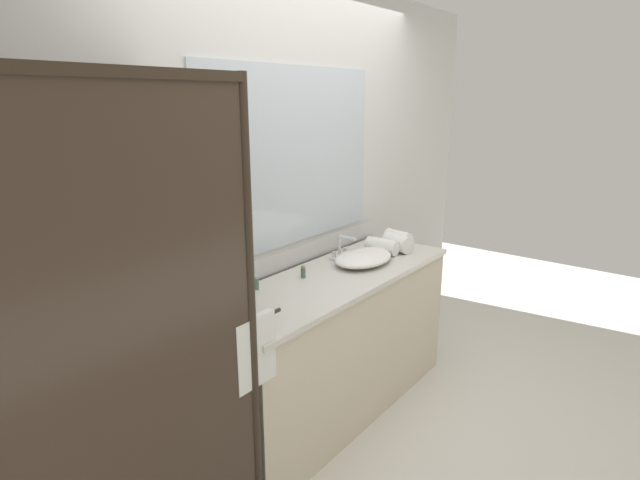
{
  "coord_description": "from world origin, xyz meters",
  "views": [
    {
      "loc": [
        -2.26,
        -1.65,
        1.91
      ],
      "look_at": [
        -0.15,
        0.0,
        1.15
      ],
      "focal_mm": 28.34,
      "sensor_mm": 36.0,
      "label": 1
    }
  ],
  "objects_px": {
    "amenity_bottle_shampoo": "(303,272)",
    "rolled_towel_far_edge": "(382,246)",
    "soap_dish": "(259,324)",
    "sink_basin": "(363,258)",
    "rolled_towel_near_edge": "(398,238)",
    "amenity_bottle_lotion": "(256,283)",
    "rolled_towel_middle": "(398,243)",
    "faucet": "(341,250)"
  },
  "relations": [
    {
      "from": "amenity_bottle_shampoo",
      "to": "rolled_towel_far_edge",
      "type": "height_order",
      "value": "rolled_towel_far_edge"
    },
    {
      "from": "soap_dish",
      "to": "sink_basin",
      "type": "bearing_deg",
      "value": 7.11
    },
    {
      "from": "sink_basin",
      "to": "rolled_towel_near_edge",
      "type": "distance_m",
      "value": 0.48
    },
    {
      "from": "amenity_bottle_lotion",
      "to": "rolled_towel_near_edge",
      "type": "relative_size",
      "value": 0.42
    },
    {
      "from": "rolled_towel_middle",
      "to": "amenity_bottle_lotion",
      "type": "bearing_deg",
      "value": 167.03
    },
    {
      "from": "sink_basin",
      "to": "rolled_towel_near_edge",
      "type": "bearing_deg",
      "value": 2.48
    },
    {
      "from": "amenity_bottle_lotion",
      "to": "rolled_towel_middle",
      "type": "height_order",
      "value": "rolled_towel_middle"
    },
    {
      "from": "sink_basin",
      "to": "amenity_bottle_lotion",
      "type": "xyz_separation_m",
      "value": [
        -0.73,
        0.21,
        -0.0
      ]
    },
    {
      "from": "soap_dish",
      "to": "rolled_towel_far_edge",
      "type": "relative_size",
      "value": 0.46
    },
    {
      "from": "soap_dish",
      "to": "rolled_towel_middle",
      "type": "relative_size",
      "value": 0.52
    },
    {
      "from": "amenity_bottle_lotion",
      "to": "amenity_bottle_shampoo",
      "type": "bearing_deg",
      "value": -15.49
    },
    {
      "from": "amenity_bottle_shampoo",
      "to": "rolled_towel_middle",
      "type": "bearing_deg",
      "value": -12.0
    },
    {
      "from": "amenity_bottle_shampoo",
      "to": "rolled_towel_far_edge",
      "type": "xyz_separation_m",
      "value": [
        0.69,
        -0.11,
        0.02
      ]
    },
    {
      "from": "soap_dish",
      "to": "rolled_towel_near_edge",
      "type": "distance_m",
      "value": 1.55
    },
    {
      "from": "rolled_towel_far_edge",
      "to": "amenity_bottle_lotion",
      "type": "bearing_deg",
      "value": 168.7
    },
    {
      "from": "rolled_towel_middle",
      "to": "rolled_towel_near_edge",
      "type": "bearing_deg",
      "value": 27.98
    },
    {
      "from": "sink_basin",
      "to": "rolled_towel_near_edge",
      "type": "relative_size",
      "value": 2.34
    },
    {
      "from": "amenity_bottle_shampoo",
      "to": "amenity_bottle_lotion",
      "type": "relative_size",
      "value": 0.95
    },
    {
      "from": "faucet",
      "to": "rolled_towel_far_edge",
      "type": "xyz_separation_m",
      "value": [
        0.25,
        -0.16,
        -0.0
      ]
    },
    {
      "from": "sink_basin",
      "to": "amenity_bottle_lotion",
      "type": "distance_m",
      "value": 0.76
    },
    {
      "from": "soap_dish",
      "to": "rolled_towel_middle",
      "type": "xyz_separation_m",
      "value": [
        1.43,
        0.09,
        0.04
      ]
    },
    {
      "from": "sink_basin",
      "to": "rolled_towel_middle",
      "type": "height_order",
      "value": "rolled_towel_middle"
    },
    {
      "from": "rolled_towel_far_edge",
      "to": "rolled_towel_near_edge",
      "type": "bearing_deg",
      "value": 0.78
    },
    {
      "from": "sink_basin",
      "to": "amenity_bottle_shampoo",
      "type": "distance_m",
      "value": 0.45
    },
    {
      "from": "sink_basin",
      "to": "rolled_towel_far_edge",
      "type": "relative_size",
      "value": 2.02
    },
    {
      "from": "rolled_towel_far_edge",
      "to": "soap_dish",
      "type": "bearing_deg",
      "value": -173.5
    },
    {
      "from": "amenity_bottle_shampoo",
      "to": "rolled_towel_middle",
      "type": "height_order",
      "value": "rolled_towel_middle"
    },
    {
      "from": "sink_basin",
      "to": "amenity_bottle_lotion",
      "type": "relative_size",
      "value": 5.59
    },
    {
      "from": "amenity_bottle_shampoo",
      "to": "amenity_bottle_lotion",
      "type": "height_order",
      "value": "amenity_bottle_lotion"
    },
    {
      "from": "amenity_bottle_shampoo",
      "to": "rolled_towel_middle",
      "type": "xyz_separation_m",
      "value": [
        0.8,
        -0.17,
        0.02
      ]
    },
    {
      "from": "sink_basin",
      "to": "faucet",
      "type": "relative_size",
      "value": 2.58
    },
    {
      "from": "faucet",
      "to": "soap_dish",
      "type": "bearing_deg",
      "value": -163.96
    },
    {
      "from": "amenity_bottle_shampoo",
      "to": "rolled_towel_far_edge",
      "type": "relative_size",
      "value": 0.34
    },
    {
      "from": "soap_dish",
      "to": "rolled_towel_middle",
      "type": "distance_m",
      "value": 1.43
    },
    {
      "from": "amenity_bottle_shampoo",
      "to": "rolled_towel_far_edge",
      "type": "bearing_deg",
      "value": -9.42
    },
    {
      "from": "faucet",
      "to": "rolled_towel_near_edge",
      "type": "xyz_separation_m",
      "value": [
        0.47,
        -0.15,
        0.0
      ]
    },
    {
      "from": "sink_basin",
      "to": "soap_dish",
      "type": "bearing_deg",
      "value": -172.89
    },
    {
      "from": "soap_dish",
      "to": "rolled_towel_far_edge",
      "type": "xyz_separation_m",
      "value": [
        1.32,
        0.15,
        0.04
      ]
    },
    {
      "from": "sink_basin",
      "to": "rolled_towel_far_edge",
      "type": "bearing_deg",
      "value": 3.95
    },
    {
      "from": "faucet",
      "to": "soap_dish",
      "type": "height_order",
      "value": "faucet"
    },
    {
      "from": "rolled_towel_near_edge",
      "to": "sink_basin",
      "type": "bearing_deg",
      "value": -177.52
    },
    {
      "from": "faucet",
      "to": "soap_dish",
      "type": "relative_size",
      "value": 1.7
    }
  ]
}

